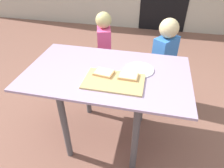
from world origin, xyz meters
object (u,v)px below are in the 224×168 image
(pizza_slice_far_right, at_px, (128,76))
(cutting_board, at_px, (114,81))
(child_left, at_px, (104,50))
(child_right, at_px, (164,59))
(pizza_slice_far_left, at_px, (104,73))
(dining_table, at_px, (107,85))
(plate_white_right, at_px, (139,70))

(pizza_slice_far_right, bearing_deg, cutting_board, -145.21)
(pizza_slice_far_right, relative_size, child_left, 0.14)
(pizza_slice_far_right, bearing_deg, child_right, 68.15)
(cutting_board, height_order, pizza_slice_far_left, pizza_slice_far_left)
(child_left, bearing_deg, pizza_slice_far_right, -63.84)
(dining_table, bearing_deg, plate_white_right, 17.12)
(pizza_slice_far_left, bearing_deg, plate_white_right, 27.49)
(plate_white_right, bearing_deg, dining_table, -162.88)
(pizza_slice_far_left, relative_size, plate_white_right, 0.67)
(pizza_slice_far_left, height_order, child_left, child_left)
(dining_table, xyz_separation_m, pizza_slice_far_left, (-0.01, -0.05, 0.15))
(dining_table, relative_size, plate_white_right, 5.51)
(dining_table, height_order, plate_white_right, plate_white_right)
(dining_table, relative_size, child_left, 1.29)
(dining_table, height_order, child_right, child_right)
(cutting_board, relative_size, plate_white_right, 1.87)
(cutting_board, bearing_deg, child_right, 63.81)
(pizza_slice_far_left, bearing_deg, cutting_board, -36.28)
(pizza_slice_far_left, bearing_deg, child_right, 55.97)
(dining_table, bearing_deg, pizza_slice_far_left, -99.80)
(dining_table, height_order, child_left, child_left)
(plate_white_right, height_order, child_left, child_left)
(plate_white_right, relative_size, child_left, 0.23)
(child_left, height_order, child_right, child_right)
(child_right, bearing_deg, pizza_slice_far_right, -111.85)
(child_left, bearing_deg, child_right, -9.48)
(plate_white_right, bearing_deg, pizza_slice_far_right, -116.08)
(pizza_slice_far_right, xyz_separation_m, child_right, (0.27, 0.67, -0.19))
(cutting_board, xyz_separation_m, pizza_slice_far_right, (0.09, 0.06, 0.02))
(plate_white_right, distance_m, child_left, 0.81)
(dining_table, xyz_separation_m, child_right, (0.44, 0.61, -0.05))
(cutting_board, bearing_deg, dining_table, 123.60)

